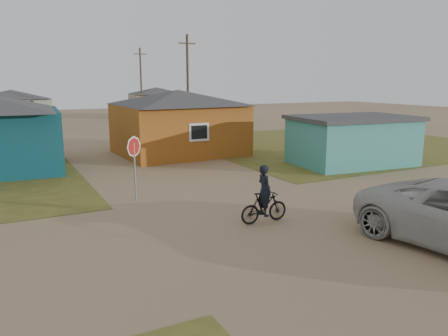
# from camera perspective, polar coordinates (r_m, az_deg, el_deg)

# --- Properties ---
(ground) EXTENTS (120.00, 120.00, 0.00)m
(ground) POSITION_cam_1_polar(r_m,az_deg,el_deg) (13.95, 6.05, -7.40)
(ground) COLOR #967857
(grass_ne) EXTENTS (20.00, 18.00, 0.00)m
(grass_ne) POSITION_cam_1_polar(r_m,az_deg,el_deg) (32.41, 14.11, 3.16)
(grass_ne) COLOR olive
(grass_ne) RESTS_ON ground
(house_yellow) EXTENTS (7.72, 6.76, 3.90)m
(house_yellow) POSITION_cam_1_polar(r_m,az_deg,el_deg) (26.96, -5.94, 6.10)
(house_yellow) COLOR #9D5418
(house_yellow) RESTS_ON ground
(shed_turquoise) EXTENTS (6.71, 4.93, 2.60)m
(shed_turquoise) POSITION_cam_1_polar(r_m,az_deg,el_deg) (24.48, 16.39, 3.53)
(shed_turquoise) COLOR teal
(shed_turquoise) RESTS_ON ground
(house_pale_west) EXTENTS (7.04, 6.15, 3.60)m
(house_pale_west) POSITION_cam_1_polar(r_m,az_deg,el_deg) (45.08, -25.89, 6.97)
(house_pale_west) COLOR #979E88
(house_pale_west) RESTS_ON ground
(house_beige_east) EXTENTS (6.95, 6.05, 3.60)m
(house_beige_east) POSITION_cam_1_polar(r_m,az_deg,el_deg) (53.91, -8.74, 8.53)
(house_beige_east) COLOR gray
(house_beige_east) RESTS_ON ground
(utility_pole_near) EXTENTS (1.40, 0.20, 8.00)m
(utility_pole_near) POSITION_cam_1_polar(r_m,az_deg,el_deg) (35.77, -4.75, 10.86)
(utility_pole_near) COLOR #4F3A2F
(utility_pole_near) RESTS_ON ground
(utility_pole_far) EXTENTS (1.40, 0.20, 8.00)m
(utility_pole_far) POSITION_cam_1_polar(r_m,az_deg,el_deg) (51.18, -10.78, 10.87)
(utility_pole_far) COLOR #4F3A2F
(utility_pole_far) RESTS_ON ground
(stop_sign) EXTENTS (0.79, 0.23, 2.45)m
(stop_sign) POSITION_cam_1_polar(r_m,az_deg,el_deg) (16.61, -11.66, 1.91)
(stop_sign) COLOR gray
(stop_sign) RESTS_ON ground
(cyclist) EXTENTS (1.67, 0.61, 1.88)m
(cyclist) POSITION_cam_1_polar(r_m,az_deg,el_deg) (13.96, 5.27, -4.41)
(cyclist) COLOR black
(cyclist) RESTS_ON ground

